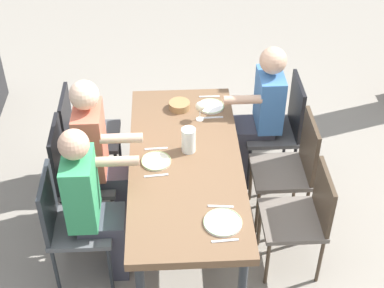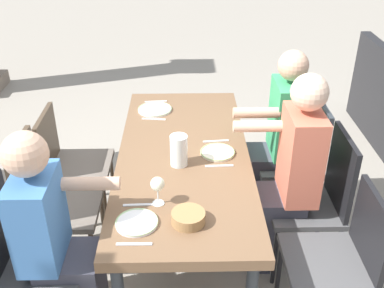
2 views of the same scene
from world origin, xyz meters
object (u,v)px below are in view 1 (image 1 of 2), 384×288
(chair_west_north, at_px, (281,124))
(diner_woman_green, at_px, (260,111))
(dining_table, at_px, (186,168))
(chair_mid_south, at_px, (76,172))
(chair_mid_north, at_px, (292,164))
(plate_1, at_px, (156,161))
(chair_west_south, at_px, (83,132))
(diner_man_white, at_px, (100,153))
(wine_glass_0, at_px, (200,107))
(bread_basket, at_px, (179,105))
(diner_guest_third, at_px, (93,202))
(plate_2, at_px, (223,222))
(plate_0, at_px, (211,106))
(water_pitcher, at_px, (189,141))
(chair_east_south, at_px, (69,220))
(chair_east_north, at_px, (304,214))

(chair_west_north, bearing_deg, diner_woman_green, -89.06)
(dining_table, distance_m, chair_mid_south, 0.86)
(chair_mid_north, xyz_separation_m, plate_1, (0.17, -1.04, 0.22))
(chair_west_north, height_order, chair_west_south, chair_west_north)
(diner_man_white, bearing_deg, wine_glass_0, 113.99)
(chair_mid_south, xyz_separation_m, bread_basket, (-0.49, 0.81, 0.24))
(chair_mid_south, relative_size, diner_guest_third, 0.73)
(diner_woman_green, xyz_separation_m, diner_guest_third, (1.01, -1.30, 0.01))
(plate_1, xyz_separation_m, plate_2, (0.63, 0.42, -0.00))
(dining_table, xyz_separation_m, diner_woman_green, (-0.67, 0.65, 0.00))
(chair_mid_north, height_order, plate_2, chair_mid_north)
(diner_man_white, bearing_deg, diner_guest_third, -2.28)
(chair_mid_south, xyz_separation_m, diner_woman_green, (-0.51, 1.48, 0.15))
(plate_0, height_order, water_pitcher, water_pitcher)
(chair_mid_south, relative_size, water_pitcher, 4.95)
(bread_basket, bearing_deg, chair_mid_south, -58.69)
(chair_west_north, bearing_deg, plate_1, -57.00)
(chair_west_north, xyz_separation_m, diner_guest_third, (1.01, -1.48, 0.15))
(dining_table, height_order, chair_east_south, chair_east_south)
(diner_woman_green, distance_m, diner_man_white, 1.37)
(chair_west_south, xyz_separation_m, plate_1, (0.68, 0.61, 0.23))
(diner_man_white, xyz_separation_m, water_pitcher, (0.04, 0.66, 0.12))
(diner_man_white, xyz_separation_m, wine_glass_0, (-0.34, 0.76, 0.15))
(dining_table, xyz_separation_m, chair_west_north, (-0.68, 0.83, -0.13))
(chair_east_south, xyz_separation_m, plate_0, (-1.01, 1.07, 0.22))
(chair_mid_south, distance_m, diner_woman_green, 1.57)
(chair_west_south, distance_m, chair_mid_north, 1.73)
(chair_mid_south, bearing_deg, chair_west_south, 179.03)
(chair_east_north, height_order, diner_woman_green, diner_woman_green)
(dining_table, distance_m, chair_east_north, 0.91)
(chair_mid_south, distance_m, plate_0, 1.20)
(dining_table, bearing_deg, diner_man_white, -104.74)
(water_pitcher, bearing_deg, diner_woman_green, 131.71)
(diner_guest_third, height_order, plate_1, diner_guest_third)
(water_pitcher, bearing_deg, plate_0, 159.21)
(chair_mid_south, xyz_separation_m, plate_1, (0.17, 0.62, 0.22))
(wine_glass_0, height_order, bread_basket, wine_glass_0)
(diner_man_white, xyz_separation_m, plate_1, (0.17, 0.42, 0.04))
(diner_guest_third, relative_size, plate_0, 6.06)
(chair_east_south, bearing_deg, chair_west_south, 179.77)
(plate_1, bearing_deg, diner_guest_third, -52.61)
(chair_east_north, relative_size, diner_guest_third, 0.67)
(chair_mid_south, relative_size, wine_glass_0, 5.85)
(dining_table, height_order, chair_west_south, chair_west_south)
(chair_mid_north, relative_size, diner_guest_third, 0.72)
(chair_mid_south, bearing_deg, chair_east_south, 0.51)
(chair_west_south, xyz_separation_m, wine_glass_0, (0.17, 0.96, 0.34))
(chair_mid_south, height_order, wine_glass_0, chair_mid_south)
(chair_east_north, xyz_separation_m, plate_1, (-0.34, -1.04, 0.25))
(plate_0, bearing_deg, chair_mid_north, 49.89)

